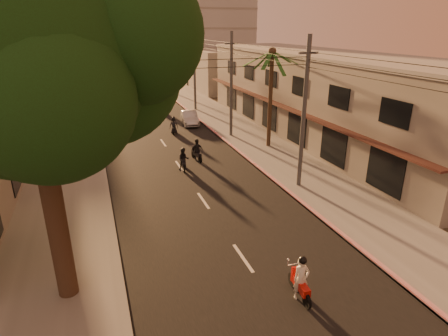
{
  "coord_description": "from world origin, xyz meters",
  "views": [
    {
      "loc": [
        -5.37,
        -10.64,
        9.41
      ],
      "look_at": [
        1.19,
        7.79,
        1.94
      ],
      "focal_mm": 30.0,
      "sensor_mm": 36.0,
      "label": 1
    }
  ],
  "objects": [
    {
      "name": "curb_stripe",
      "position": [
        5.1,
        15.0,
        0.1
      ],
      "size": [
        0.2,
        60.0,
        0.2
      ],
      "primitive_type": "cube",
      "color": "red",
      "rests_on": "ground"
    },
    {
      "name": "scooter_mid_a",
      "position": [
        0.15,
        13.18,
        0.74
      ],
      "size": [
        0.97,
        1.64,
        1.62
      ],
      "rotation": [
        0.0,
        0.0,
        -0.2
      ],
      "color": "black",
      "rests_on": "ground"
    },
    {
      "name": "sidewalk_left",
      "position": [
        -7.5,
        20.0,
        0.06
      ],
      "size": [
        5.0,
        140.0,
        0.12
      ],
      "primitive_type": "cube",
      "color": "slate",
      "rests_on": "ground"
    },
    {
      "name": "utility_poles",
      "position": [
        6.2,
        20.0,
        6.54
      ],
      "size": [
        1.2,
        48.26,
        9.0
      ],
      "color": "#38383A",
      "rests_on": "ground"
    },
    {
      "name": "shophouse_row",
      "position": [
        13.95,
        18.0,
        3.65
      ],
      "size": [
        8.8,
        34.2,
        7.3
      ],
      "color": "gray",
      "rests_on": "ground"
    },
    {
      "name": "sidewalk_right",
      "position": [
        7.5,
        20.0,
        0.06
      ],
      "size": [
        5.0,
        140.0,
        0.12
      ],
      "primitive_type": "cube",
      "color": "slate",
      "rests_on": "ground"
    },
    {
      "name": "road",
      "position": [
        0.0,
        20.0,
        0.01
      ],
      "size": [
        10.0,
        140.0,
        0.02
      ],
      "primitive_type": "cube",
      "color": "black",
      "rests_on": "ground"
    },
    {
      "name": "palm_tree",
      "position": [
        8.0,
        16.0,
        7.15
      ],
      "size": [
        5.0,
        5.0,
        8.2
      ],
      "color": "black",
      "rests_on": "ground"
    },
    {
      "name": "broadleaf_tree",
      "position": [
        -6.61,
        2.14,
        8.48
      ],
      "size": [
        9.6,
        8.7,
        12.1
      ],
      "color": "black",
      "rests_on": "ground"
    },
    {
      "name": "scooter_mid_b",
      "position": [
        1.52,
        14.7,
        0.77
      ],
      "size": [
        1.06,
        1.72,
        1.7
      ],
      "rotation": [
        0.0,
        0.0,
        0.16
      ],
      "color": "black",
      "rests_on": "ground"
    },
    {
      "name": "scooter_far_c",
      "position": [
        1.75,
        32.48,
        0.81
      ],
      "size": [
        1.09,
        1.77,
        1.78
      ],
      "rotation": [
        0.0,
        0.0,
        0.27
      ],
      "color": "black",
      "rests_on": "ground"
    },
    {
      "name": "filler_left_near",
      "position": [
        -14.0,
        34.0,
        2.2
      ],
      "size": [
        8.0,
        14.0,
        4.4
      ],
      "primitive_type": "cube",
      "color": "gray",
      "rests_on": "ground"
    },
    {
      "name": "scooter_red",
      "position": [
        1.03,
        -0.99,
        0.78
      ],
      "size": [
        0.73,
        1.8,
        1.77
      ],
      "rotation": [
        0.0,
        0.0,
        -0.08
      ],
      "color": "black",
      "rests_on": "ground"
    },
    {
      "name": "filler_right",
      "position": [
        14.0,
        45.0,
        3.0
      ],
      "size": [
        8.0,
        14.0,
        6.0
      ],
      "primitive_type": "cube",
      "color": "gray",
      "rests_on": "ground"
    },
    {
      "name": "scooter_far_a",
      "position": [
        1.52,
        22.55,
        0.75
      ],
      "size": [
        1.02,
        1.65,
        1.66
      ],
      "rotation": [
        0.0,
        0.0,
        -0.26
      ],
      "color": "black",
      "rests_on": "ground"
    },
    {
      "name": "ground",
      "position": [
        0.0,
        0.0,
        0.0
      ],
      "size": [
        160.0,
        160.0,
        0.0
      ],
      "primitive_type": "plane",
      "color": "#383023",
      "rests_on": "ground"
    },
    {
      "name": "parked_car",
      "position": [
        3.81,
        25.54,
        0.67
      ],
      "size": [
        2.41,
        4.43,
        1.35
      ],
      "primitive_type": "imported",
      "rotation": [
        0.0,
        0.0,
        -0.12
      ],
      "color": "#A6A8AE",
      "rests_on": "ground"
    },
    {
      "name": "filler_left_far",
      "position": [
        -14.0,
        52.0,
        3.5
      ],
      "size": [
        8.0,
        14.0,
        7.0
      ],
      "primitive_type": "cube",
      "color": "gray",
      "rests_on": "ground"
    },
    {
      "name": "scooter_far_b",
      "position": [
        2.11,
        31.92,
        0.82
      ],
      "size": [
        1.36,
        1.79,
        1.79
      ],
      "rotation": [
        0.0,
        0.0,
        -0.23
      ],
      "color": "black",
      "rests_on": "ground"
    }
  ]
}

